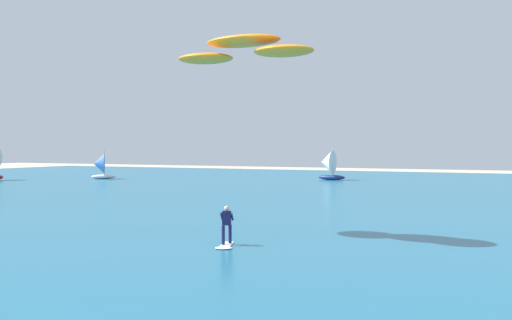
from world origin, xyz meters
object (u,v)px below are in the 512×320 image
kitesurfer (226,232)px  sailboat_near_shore (100,166)px  sailboat_outermost (328,165)px  kite (243,49)px

kitesurfer → sailboat_near_shore: bearing=135.3°
kitesurfer → sailboat_outermost: bearing=103.8°
sailboat_outermost → kite: bearing=-76.2°
kitesurfer → sailboat_near_shore: sailboat_near_shore is taller
kitesurfer → sailboat_outermost: (-12.02, 49.04, 1.28)m
kite → sailboat_near_shore: (-38.25, 35.51, -7.08)m
sailboat_outermost → sailboat_near_shore: (-27.01, -10.36, -0.22)m
sailboat_outermost → kitesurfer: bearing=-76.2°
kitesurfer → sailboat_near_shore: (-39.03, 38.68, 1.06)m
kite → kitesurfer: bearing=-76.1°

